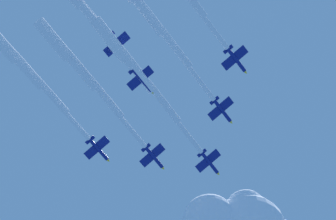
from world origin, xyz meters
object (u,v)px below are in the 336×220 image
object	(u,v)px
jet_lead	(137,72)
jet_port_inner	(81,70)
jet_port_mid	(28,72)
jet_starboard_inner	(147,14)

from	to	relation	value
jet_lead	jet_port_inner	world-z (taller)	jet_port_inner
jet_port_inner	jet_port_mid	bearing A→B (deg)	-29.29
jet_lead	jet_port_mid	xyz separation A→B (m)	(28.33, -14.28, 2.04)
jet_lead	jet_port_mid	size ratio (longest dim) A/B	1.11
jet_lead	jet_starboard_inner	world-z (taller)	jet_starboard_inner
jet_lead	jet_port_inner	xyz separation A→B (m)	(14.81, -6.69, 0.28)
jet_lead	jet_starboard_inner	distance (m)	17.18
jet_lead	jet_port_inner	bearing A→B (deg)	-24.31
jet_lead	jet_starboard_inner	xyz separation A→B (m)	(4.55, 16.47, 1.77)
jet_port_mid	jet_port_inner	bearing A→B (deg)	150.71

